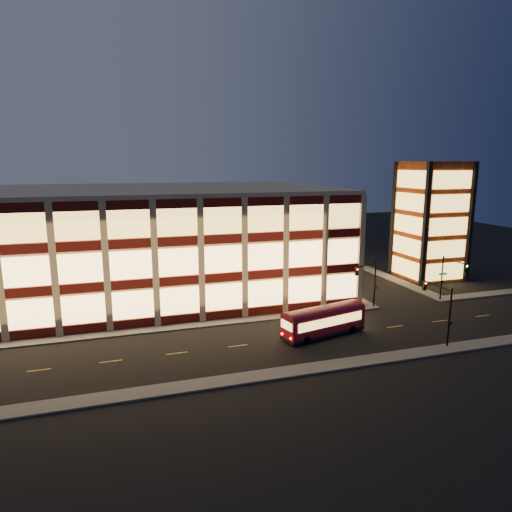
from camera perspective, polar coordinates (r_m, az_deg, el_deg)
name	(u,v)px	position (r m, az deg, el deg)	size (l,w,h in m)	color
ground	(188,330)	(50.64, -8.53, -9.08)	(200.00, 200.00, 0.00)	black
sidewalk_office_south	(159,329)	(51.22, -12.07, -8.88)	(54.00, 2.00, 0.15)	#514F4C
sidewalk_office_east	(315,277)	(72.80, 7.42, -2.61)	(2.00, 30.00, 0.15)	#514F4C
sidewalk_tower_south	(479,295)	(69.43, 26.07, -4.41)	(14.00, 2.00, 0.15)	#514F4C
sidewalk_tower_west	(376,272)	(77.99, 14.78, -1.96)	(2.00, 30.00, 0.15)	#514F4C
sidewalk_near	(213,383)	(38.87, -5.37, -15.49)	(100.00, 2.00, 0.15)	#514F4C
office_building	(145,241)	(64.83, -13.65, 1.89)	(50.45, 30.45, 14.50)	tan
stair_tower	(430,221)	(75.85, 20.97, 4.14)	(8.60, 8.60, 18.00)	#8C3814
traffic_signal_far	(368,277)	(57.14, 13.87, -2.59)	(3.79, 1.87, 6.00)	black
traffic_signal_right	(450,272)	(63.03, 23.10, -1.90)	(1.20, 4.37, 6.00)	black
traffic_signal_near	(440,303)	(49.05, 22.03, -5.42)	(0.32, 4.45, 6.00)	black
trolley_bus	(324,319)	(48.45, 8.47, -7.83)	(9.64, 4.40, 3.17)	maroon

